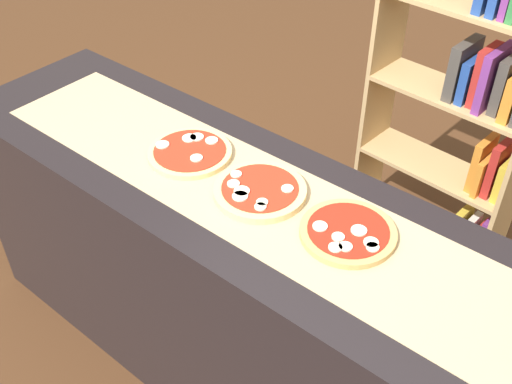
{
  "coord_description": "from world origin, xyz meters",
  "views": [
    {
      "loc": [
        0.86,
        -1.05,
        2.02
      ],
      "look_at": [
        0.0,
        0.0,
        0.91
      ],
      "focal_mm": 42.61,
      "sensor_mm": 36.0,
      "label": 1
    }
  ],
  "objects_px": {
    "pizza_mozzarella_2": "(348,232)",
    "pizza_mozzarella_0": "(190,152)",
    "pizza_mozzarella_1": "(260,191)",
    "bookshelf": "(474,96)"
  },
  "relations": [
    {
      "from": "pizza_mozzarella_1",
      "to": "pizza_mozzarella_0",
      "type": "bearing_deg",
      "value": 177.71
    },
    {
      "from": "pizza_mozzarella_1",
      "to": "bookshelf",
      "type": "distance_m",
      "value": 1.15
    },
    {
      "from": "pizza_mozzarella_0",
      "to": "bookshelf",
      "type": "height_order",
      "value": "bookshelf"
    },
    {
      "from": "pizza_mozzarella_1",
      "to": "pizza_mozzarella_2",
      "type": "xyz_separation_m",
      "value": [
        0.3,
        0.01,
        -0.0
      ]
    },
    {
      "from": "pizza_mozzarella_0",
      "to": "pizza_mozzarella_1",
      "type": "height_order",
      "value": "pizza_mozzarella_1"
    },
    {
      "from": "pizza_mozzarella_0",
      "to": "pizza_mozzarella_1",
      "type": "relative_size",
      "value": 0.98
    },
    {
      "from": "pizza_mozzarella_2",
      "to": "bookshelf",
      "type": "distance_m",
      "value": 1.12
    },
    {
      "from": "pizza_mozzarella_0",
      "to": "pizza_mozzarella_1",
      "type": "xyz_separation_m",
      "value": [
        0.29,
        -0.01,
        0.0
      ]
    },
    {
      "from": "pizza_mozzarella_2",
      "to": "pizza_mozzarella_0",
      "type": "bearing_deg",
      "value": -179.73
    },
    {
      "from": "pizza_mozzarella_0",
      "to": "pizza_mozzarella_2",
      "type": "distance_m",
      "value": 0.59
    }
  ]
}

